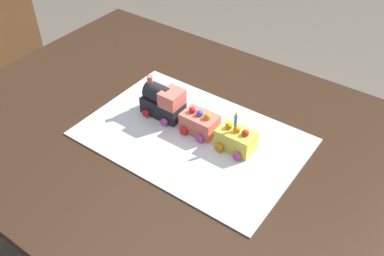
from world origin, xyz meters
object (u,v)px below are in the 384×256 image
(cake_car_gondola_coral, at_px, (200,123))
(birthday_candle, at_px, (236,119))
(cake_car_tanker_lemon, at_px, (236,139))
(dining_table, at_px, (179,160))
(cake_locomotive, at_px, (163,101))

(cake_car_gondola_coral, height_order, birthday_candle, birthday_candle)
(cake_car_tanker_lemon, relative_size, birthday_candle, 2.13)
(dining_table, height_order, birthday_candle, birthday_candle)
(cake_locomotive, xyz_separation_m, cake_car_tanker_lemon, (0.25, 0.00, -0.02))
(cake_car_tanker_lemon, distance_m, birthday_candle, 0.07)
(dining_table, relative_size, birthday_candle, 29.75)
(birthday_candle, bearing_deg, cake_locomotive, 180.00)
(cake_car_tanker_lemon, bearing_deg, birthday_candle, -180.00)
(dining_table, distance_m, birthday_candle, 0.26)
(cake_car_gondola_coral, relative_size, cake_car_tanker_lemon, 1.00)
(cake_locomotive, xyz_separation_m, birthday_candle, (0.24, -0.00, 0.05))
(dining_table, xyz_separation_m, birthday_candle, (0.16, 0.04, 0.21))
(cake_car_gondola_coral, height_order, cake_car_tanker_lemon, same)
(cake_car_gondola_coral, relative_size, birthday_candle, 2.13)
(dining_table, relative_size, cake_car_gondola_coral, 14.00)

